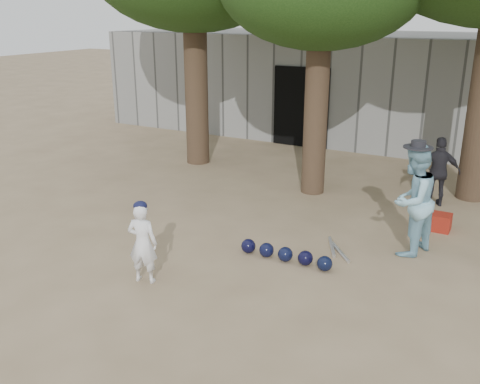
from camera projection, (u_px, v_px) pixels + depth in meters
The scene contains 8 objects.
ground at pixel (174, 263), 8.14m from camera, with size 70.00×70.00×0.00m, color #937C5E.
boy_player at pixel (143, 243), 7.43m from camera, with size 0.43×0.28×1.17m, color white.
spectator_blue at pixel (412, 201), 8.23m from camera, with size 0.85×0.66×1.75m, color #8BC2D7.
spectator_dark at pixel (439, 172), 10.36m from camera, with size 0.80×0.33×1.37m, color black.
red_bag at pixel (438, 222), 9.34m from camera, with size 0.42×0.32×0.30m, color #A12B15.
back_building at pixel (370, 85), 16.24m from camera, with size 16.00×5.24×3.00m.
helmet_row at pixel (285, 254), 8.18m from camera, with size 1.51×0.26×0.23m.
bat_pile at pixel (336, 249), 8.56m from camera, with size 0.61×0.75×0.06m.
Camera 1 is at (4.42, -5.97, 3.67)m, focal length 40.00 mm.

